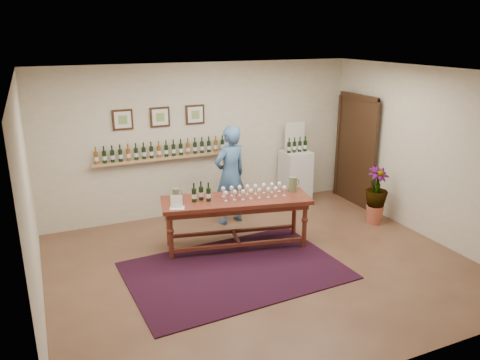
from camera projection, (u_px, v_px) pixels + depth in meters
name	position (u px, v px, depth m)	size (l,w,h in m)	color
ground	(262.00, 265.00, 6.94)	(6.00, 6.00, 0.00)	brown
room_shell	(318.00, 151.00, 9.03)	(6.00, 6.00, 6.00)	beige
rug	(235.00, 270.00, 6.78)	(3.03, 2.02, 0.02)	#400B13
tasting_table	(236.00, 206.00, 7.35)	(2.42, 1.20, 0.82)	#4E1813
table_glasses	(254.00, 191.00, 7.39)	(1.26, 0.29, 0.17)	white
table_bottles	(201.00, 192.00, 7.18)	(0.26, 0.15, 0.28)	black
pitcher_left	(176.00, 194.00, 7.20)	(0.12, 0.12, 0.19)	#59653F
pitcher_right	(293.00, 184.00, 7.62)	(0.15, 0.15, 0.24)	#59653F
menu_card	(177.00, 202.00, 6.90)	(0.21, 0.15, 0.19)	silver
display_pedestal	(295.00, 177.00, 9.39)	(0.53, 0.53, 1.06)	silver
pedestal_bottles	(297.00, 144.00, 9.13)	(0.33, 0.09, 0.33)	black
info_sign	(295.00, 136.00, 9.25)	(0.43, 0.02, 0.58)	silver
potted_plant	(376.00, 196.00, 8.33)	(0.50, 0.50, 0.90)	#A84F38
person	(230.00, 175.00, 8.26)	(0.65, 0.43, 1.78)	#3B5F8B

